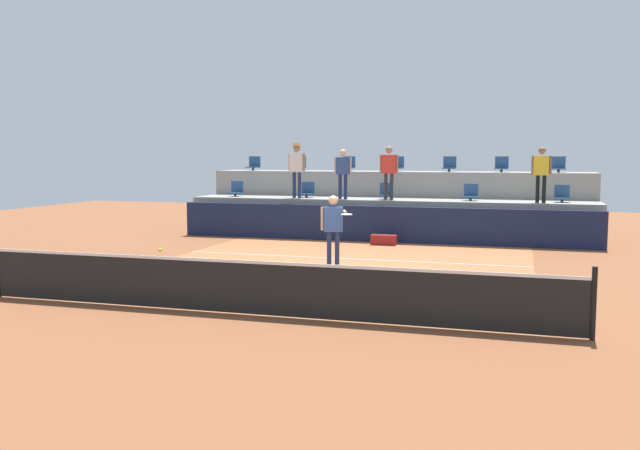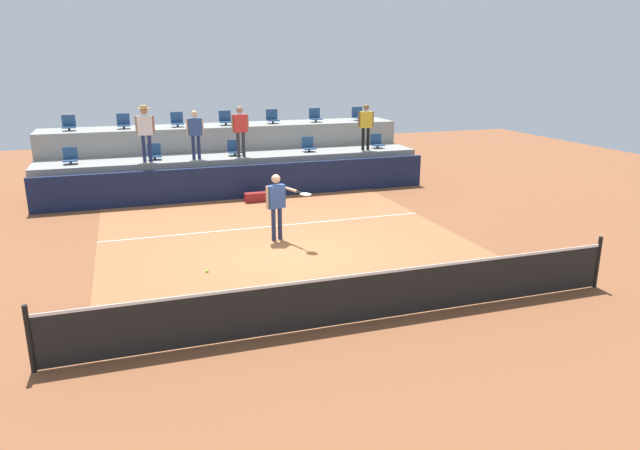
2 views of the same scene
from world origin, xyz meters
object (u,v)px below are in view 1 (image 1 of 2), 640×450
object	(u,v)px
stadium_chair_upper_right	(502,166)
stadium_chair_upper_far_right	(559,166)
stadium_chair_upper_left	(299,165)
spectator_in_white	(541,169)
stadium_chair_lower_center	(386,192)
stadium_chair_upper_center	(397,165)
tennis_ball	(160,250)
tennis_player	(334,223)
spectator_in_grey	(389,168)
stadium_chair_lower_far_right	(562,195)
stadium_chair_upper_far_left	(254,165)
stadium_chair_lower_far_left	(236,190)
stadium_chair_lower_right	(471,194)
spectator_leaning_on_rail	(343,169)
equipment_bag	(384,240)
spectator_with_hat	(297,164)
stadium_chair_upper_mid_left	(349,165)
stadium_chair_upper_mid_right	(449,165)
stadium_chair_lower_left	(307,191)

from	to	relation	value
stadium_chair_upper_right	stadium_chair_upper_far_right	bearing A→B (deg)	0.00
stadium_chair_upper_left	spectator_in_white	world-z (taller)	spectator_in_white
stadium_chair_lower_center	stadium_chair_upper_center	xyz separation A→B (m)	(0.04, 1.80, 0.85)
stadium_chair_upper_far_right	tennis_ball	distance (m)	14.25
stadium_chair_upper_center	tennis_player	xyz separation A→B (m)	(-0.10, -7.88, -1.27)
stadium_chair_upper_left	spectator_in_grey	xyz separation A→B (m)	(3.71, -2.18, -0.04)
stadium_chair_lower_far_right	tennis_ball	distance (m)	12.74
stadium_chair_upper_far_left	stadium_chair_upper_left	xyz separation A→B (m)	(1.77, 0.00, 0.00)
stadium_chair_lower_far_left	stadium_chair_upper_left	size ratio (longest dim) A/B	1.00
stadium_chair_upper_right	spectator_in_white	bearing A→B (deg)	-61.09
stadium_chair_lower_right	stadium_chair_upper_far_right	xyz separation A→B (m)	(2.64, 1.80, 0.85)
stadium_chair_upper_right	tennis_player	world-z (taller)	stadium_chair_upper_right
spectator_leaning_on_rail	spectator_in_grey	xyz separation A→B (m)	(1.50, 0.00, 0.07)
stadium_chair_lower_right	equipment_bag	bearing A→B (deg)	-141.70
stadium_chair_upper_left	equipment_bag	world-z (taller)	stadium_chair_upper_left
stadium_chair_upper_center	spectator_with_hat	distance (m)	3.66
stadium_chair_upper_mid_left	tennis_player	world-z (taller)	stadium_chair_upper_mid_left
stadium_chair_upper_mid_left	spectator_in_white	distance (m)	6.81
stadium_chair_upper_mid_right	spectator_in_grey	bearing A→B (deg)	-127.32
stadium_chair_upper_far_right	spectator_in_grey	bearing A→B (deg)	-157.07
stadium_chair_lower_far_left	stadium_chair_upper_right	xyz separation A→B (m)	(8.79, 1.80, 0.85)
stadium_chair_lower_far_right	spectator_with_hat	size ratio (longest dim) A/B	0.29
stadium_chair_upper_center	tennis_ball	bearing A→B (deg)	-101.58
stadium_chair_upper_far_right	equipment_bag	xyz separation A→B (m)	(-5.01, -3.67, -2.16)
stadium_chair_upper_left	stadium_chair_upper_right	size ratio (longest dim) A/B	1.00
stadium_chair_lower_far_right	spectator_in_grey	xyz separation A→B (m)	(-5.21, -0.38, 0.81)
equipment_bag	tennis_player	bearing A→B (deg)	-95.18
stadium_chair_upper_far_left	spectator_leaning_on_rail	world-z (taller)	spectator_leaning_on_rail
stadium_chair_upper_mid_left	spectator_in_grey	world-z (taller)	spectator_in_grey
stadium_chair_lower_far_right	stadium_chair_upper_far_left	bearing A→B (deg)	170.44
stadium_chair_upper_mid_right	spectator_in_white	bearing A→B (deg)	-36.81
stadium_chair_lower_left	stadium_chair_lower_right	world-z (taller)	same
stadium_chair_lower_center	stadium_chair_upper_center	distance (m)	1.99
stadium_chair_lower_right	stadium_chair_upper_mid_right	world-z (taller)	stadium_chair_upper_mid_right
spectator_in_white	stadium_chair_lower_far_right	bearing A→B (deg)	31.69
stadium_chair_upper_far_right	tennis_player	xyz separation A→B (m)	(-5.39, -7.88, -1.27)
spectator_in_grey	stadium_chair_lower_center	bearing A→B (deg)	113.01
stadium_chair_upper_mid_left	spectator_with_hat	world-z (taller)	spectator_with_hat
stadium_chair_upper_right	spectator_leaning_on_rail	bearing A→B (deg)	-155.89
stadium_chair_lower_left	stadium_chair_upper_far_right	size ratio (longest dim) A/B	1.00
stadium_chair_upper_far_left	stadium_chair_lower_right	bearing A→B (deg)	-12.67
stadium_chair_upper_far_right	stadium_chair_lower_far_right	bearing A→B (deg)	-88.67
stadium_chair_upper_mid_right	stadium_chair_upper_far_right	xyz separation A→B (m)	(3.50, 0.00, 0.00)
stadium_chair_upper_mid_right	stadium_chair_upper_right	size ratio (longest dim) A/B	1.00
stadium_chair_lower_left	stadium_chair_lower_far_right	world-z (taller)	same
stadium_chair_upper_far_right	equipment_bag	size ratio (longest dim) A/B	0.68
tennis_ball	tennis_player	bearing A→B (deg)	59.73
equipment_bag	stadium_chair_upper_far_left	bearing A→B (deg)	146.95
stadium_chair_lower_left	equipment_bag	size ratio (longest dim) A/B	0.68
spectator_with_hat	stadium_chair_upper_left	bearing A→B (deg)	106.34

